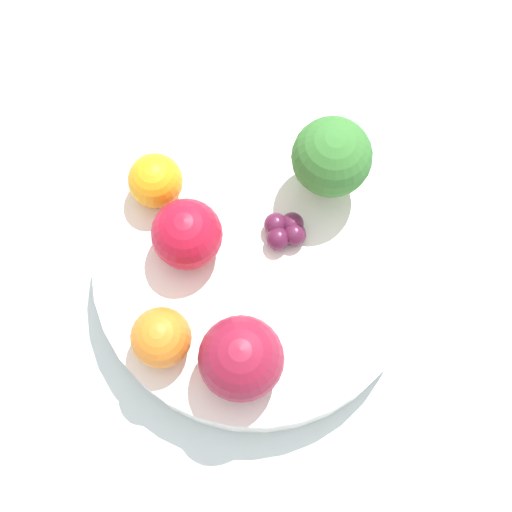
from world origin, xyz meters
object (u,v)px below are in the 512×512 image
broccoli (332,158)px  orange_back (155,181)px  bowl (256,268)px  apple_red (187,234)px  orange_front (161,338)px  grape_cluster (285,230)px  apple_green (241,359)px

broccoli → orange_back: broccoli is taller
bowl → apple_red: apple_red is taller
orange_front → orange_back: bearing=124.7°
orange_front → grape_cluster: bearing=74.1°
bowl → orange_front: (-0.03, -0.09, 0.04)m
apple_green → orange_front: 0.06m
grape_cluster → apple_red: bearing=-142.2°
apple_red → apple_green: (0.09, -0.06, 0.00)m
apple_green → broccoli: bearing=96.0°
apple_green → orange_back: bearing=145.8°
apple_red → bowl: bearing=17.8°
bowl → broccoli: 0.11m
orange_front → apple_green: bearing=13.9°
bowl → apple_red: bearing=-162.2°
orange_front → orange_back: 0.13m
bowl → orange_front: bearing=-105.6°
bowl → broccoli: size_ratio=3.41×
broccoli → grape_cluster: (-0.01, -0.06, -0.03)m
broccoli → orange_front: size_ratio=1.69×
apple_green → orange_front: (-0.06, -0.01, -0.01)m
bowl → orange_back: orange_back is taller
orange_front → orange_back: size_ratio=1.04×
apple_red → grape_cluster: (0.06, 0.05, -0.02)m
broccoli → apple_red: (-0.07, -0.10, -0.02)m
apple_red → apple_green: size_ratio=0.88×
apple_green → grape_cluster: 0.11m
bowl → grape_cluster: (0.01, 0.03, 0.03)m
orange_front → grape_cluster: (0.04, 0.12, -0.01)m
broccoli → orange_front: broccoli is taller
apple_green → orange_back: (-0.13, 0.09, -0.01)m
apple_red → grape_cluster: apple_red is taller
apple_red → orange_back: bearing=149.8°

